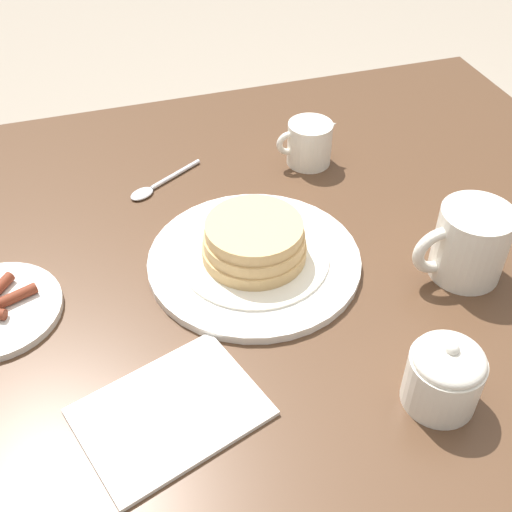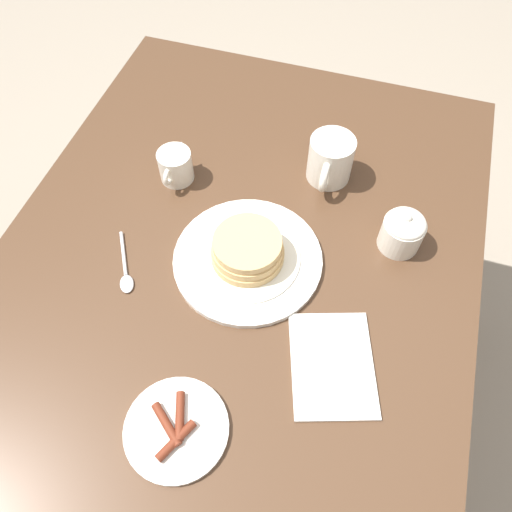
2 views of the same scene
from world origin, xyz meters
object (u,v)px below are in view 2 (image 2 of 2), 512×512
(side_plate_bacon, at_px, (176,429))
(creamer_pitcher, at_px, (176,165))
(coffee_mug, at_px, (330,160))
(sugar_bowl, at_px, (403,231))
(napkin, at_px, (332,364))
(spoon, at_px, (126,272))
(pancake_plate, at_px, (248,254))

(side_plate_bacon, relative_size, creamer_pitcher, 1.60)
(coffee_mug, distance_m, sugar_bowl, 0.22)
(napkin, relative_size, spoon, 1.72)
(coffee_mug, bearing_deg, pancake_plate, -20.95)
(pancake_plate, relative_size, coffee_mug, 2.21)
(sugar_bowl, relative_size, napkin, 0.41)
(sugar_bowl, xyz_separation_m, napkin, (0.28, -0.07, -0.04))
(pancake_plate, distance_m, napkin, 0.26)
(coffee_mug, height_order, sugar_bowl, coffee_mug)
(coffee_mug, distance_m, creamer_pitcher, 0.32)
(napkin, bearing_deg, side_plate_bacon, -49.95)
(pancake_plate, bearing_deg, creamer_pitcher, -127.25)
(pancake_plate, height_order, creamer_pitcher, creamer_pitcher)
(spoon, bearing_deg, sugar_bowl, 114.58)
(pancake_plate, xyz_separation_m, side_plate_bacon, (0.34, -0.01, -0.02))
(pancake_plate, relative_size, spoon, 2.21)
(coffee_mug, relative_size, spoon, 1.00)
(pancake_plate, height_order, side_plate_bacon, pancake_plate)
(spoon, bearing_deg, pancake_plate, 114.10)
(spoon, bearing_deg, creamer_pitcher, 179.30)
(side_plate_bacon, distance_m, spoon, 0.31)
(sugar_bowl, bearing_deg, creamer_pitcher, -94.04)
(sugar_bowl, height_order, napkin, sugar_bowl)
(creamer_pitcher, relative_size, napkin, 0.47)
(side_plate_bacon, bearing_deg, napkin, 130.05)
(side_plate_bacon, distance_m, sugar_bowl, 0.54)
(side_plate_bacon, bearing_deg, coffee_mug, 169.52)
(sugar_bowl, bearing_deg, spoon, -65.42)
(side_plate_bacon, xyz_separation_m, creamer_pitcher, (-0.49, -0.20, 0.03))
(side_plate_bacon, xyz_separation_m, napkin, (-0.18, 0.21, -0.00))
(pancake_plate, xyz_separation_m, spoon, (0.10, -0.21, -0.02))
(creamer_pitcher, bearing_deg, sugar_bowl, 85.96)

